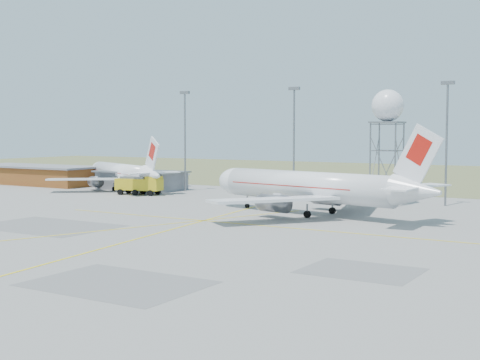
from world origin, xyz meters
The scene contains 11 objects.
ground centered at (0.00, 0.00, 0.00)m, with size 400.00×400.00×0.00m, color #989793.
grass_strip centered at (0.00, 140.00, 0.01)m, with size 400.00×120.00×0.03m, color #616E3D.
building_orange centered at (-75.00, 62.00, 2.17)m, with size 33.00×12.00×4.30m.
building_grey centered at (-45.00, 64.00, 1.97)m, with size 19.00×10.00×3.90m.
mast_a centered at (-35.00, 66.00, 12.07)m, with size 2.20×0.50×20.50m.
mast_b centered at (-10.00, 66.00, 12.07)m, with size 2.20×0.50×20.50m.
mast_c centered at (18.00, 66.00, 12.07)m, with size 2.20×0.50×20.50m.
airliner_main centered at (4.30, 43.59, 4.07)m, with size 38.89×37.24×13.29m.
airliner_far centered at (-47.80, 61.38, 3.48)m, with size 31.50×29.23×11.37m.
radar_tower centered at (9.32, 61.90, 10.76)m, with size 5.30×5.30×19.18m.
fire_truck centered at (-37.52, 54.68, 1.75)m, with size 9.55×5.05×3.65m.
Camera 1 is at (46.23, -45.24, 12.29)m, focal length 50.00 mm.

